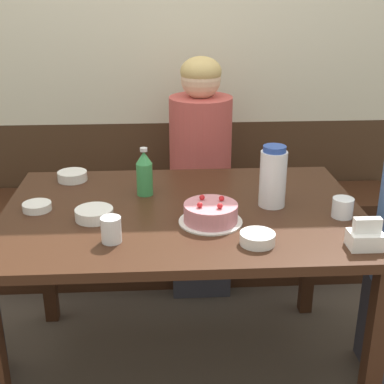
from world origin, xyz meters
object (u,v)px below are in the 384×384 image
(birthday_cake, at_px, (211,213))
(water_pitcher, at_px, (273,177))
(glass_water_tall, at_px, (111,230))
(bowl_side_dish, at_px, (257,238))
(person_pale_blue_shirt, at_px, (200,184))
(soju_bottle, at_px, (144,173))
(bowl_sauce_shallow, at_px, (94,214))
(bench_seat, at_px, (177,235))
(napkin_holder, at_px, (366,237))
(glass_tumbler_short, at_px, (343,208))
(bowl_soup_white, at_px, (72,176))
(bowl_rice_small, at_px, (37,207))

(birthday_cake, distance_m, water_pitcher, 0.30)
(water_pitcher, distance_m, glass_water_tall, 0.66)
(bowl_side_dish, xyz_separation_m, glass_water_tall, (-0.48, 0.04, 0.02))
(water_pitcher, height_order, person_pale_blue_shirt, person_pale_blue_shirt)
(soju_bottle, xyz_separation_m, bowl_sauce_shallow, (-0.18, -0.23, -0.07))
(soju_bottle, bearing_deg, bench_seat, 77.65)
(bench_seat, relative_size, birthday_cake, 10.43)
(bowl_side_dish, bearing_deg, napkin_holder, -8.02)
(birthday_cake, height_order, water_pitcher, water_pitcher)
(water_pitcher, bearing_deg, glass_tumbler_short, -27.36)
(bowl_side_dish, bearing_deg, soju_bottle, 129.41)
(bowl_soup_white, bearing_deg, soju_bottle, -29.91)
(water_pitcher, relative_size, bowl_side_dish, 2.03)
(bowl_sauce_shallow, distance_m, glass_water_tall, 0.20)
(bench_seat, relative_size, bowl_sauce_shallow, 17.28)
(napkin_holder, relative_size, glass_water_tall, 1.26)
(bench_seat, relative_size, person_pale_blue_shirt, 1.95)
(bowl_sauce_shallow, bearing_deg, glass_tumbler_short, -2.01)
(bench_seat, distance_m, person_pale_blue_shirt, 0.38)
(birthday_cake, xyz_separation_m, water_pitcher, (0.25, 0.14, 0.08))
(birthday_cake, distance_m, person_pale_blue_shirt, 0.87)
(water_pitcher, relative_size, bowl_rice_small, 2.21)
(glass_tumbler_short, bearing_deg, birthday_cake, -177.61)
(birthday_cake, xyz_separation_m, bowl_soup_white, (-0.56, 0.47, -0.01))
(bowl_sauce_shallow, bearing_deg, bench_seat, 70.17)
(bench_seat, bearing_deg, napkin_holder, -63.97)
(birthday_cake, distance_m, bowl_side_dish, 0.23)
(bowl_soup_white, height_order, bowl_sauce_shallow, same)
(bowl_soup_white, relative_size, glass_water_tall, 1.45)
(bench_seat, height_order, person_pale_blue_shirt, person_pale_blue_shirt)
(soju_bottle, xyz_separation_m, glass_water_tall, (-0.10, -0.42, -0.05))
(bowl_side_dish, bearing_deg, bowl_soup_white, 137.26)
(bowl_rice_small, distance_m, person_pale_blue_shirt, 0.98)
(water_pitcher, height_order, bowl_sauce_shallow, water_pitcher)
(napkin_holder, distance_m, bowl_soup_white, 1.25)
(bench_seat, relative_size, glass_water_tall, 27.39)
(water_pitcher, relative_size, napkin_holder, 2.16)
(birthday_cake, height_order, soju_bottle, soju_bottle)
(napkin_holder, xyz_separation_m, person_pale_blue_shirt, (-0.46, 1.07, -0.21))
(bowl_side_dish, xyz_separation_m, glass_tumbler_short, (0.35, 0.20, 0.02))
(bench_seat, xyz_separation_m, glass_tumbler_short, (0.58, -0.93, 0.55))
(bowl_rice_small, xyz_separation_m, glass_tumbler_short, (1.13, -0.13, 0.02))
(glass_water_tall, distance_m, glass_tumbler_short, 0.84)
(bowl_soup_white, distance_m, bowl_sauce_shallow, 0.44)
(bowl_sauce_shallow, xyz_separation_m, glass_water_tall, (0.08, -0.19, 0.02))
(birthday_cake, relative_size, glass_water_tall, 2.63)
(glass_water_tall, distance_m, person_pale_blue_shirt, 1.06)
(bowl_soup_white, bearing_deg, birthday_cake, -39.90)
(bowl_soup_white, bearing_deg, water_pitcher, -21.87)
(bench_seat, height_order, soju_bottle, soju_bottle)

